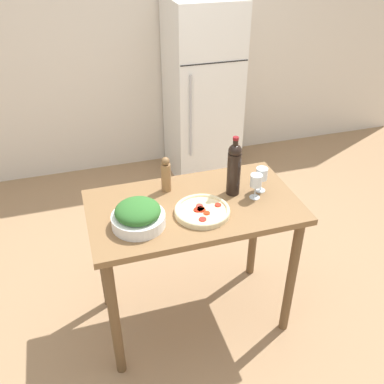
{
  "coord_description": "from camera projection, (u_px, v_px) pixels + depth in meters",
  "views": [
    {
      "loc": [
        -0.58,
        -1.84,
        2.23
      ],
      "look_at": [
        0.0,
        0.03,
        0.95
      ],
      "focal_mm": 40.0,
      "sensor_mm": 36.0,
      "label": 1
    }
  ],
  "objects": [
    {
      "name": "wall_back",
      "position": [
        122.0,
        35.0,
        3.87
      ],
      "size": [
        6.4,
        0.06,
        2.6
      ],
      "color": "silver",
      "rests_on": "ground_plane"
    },
    {
      "name": "wine_glass_near",
      "position": [
        256.0,
        182.0,
        2.34
      ],
      "size": [
        0.07,
        0.07,
        0.15
      ],
      "color": "silver",
      "rests_on": "prep_counter"
    },
    {
      "name": "salad_bowl",
      "position": [
        138.0,
        215.0,
        2.15
      ],
      "size": [
        0.27,
        0.27,
        0.14
      ],
      "color": "white",
      "rests_on": "prep_counter"
    },
    {
      "name": "homemade_pizza",
      "position": [
        202.0,
        211.0,
        2.26
      ],
      "size": [
        0.3,
        0.3,
        0.03
      ],
      "color": "beige",
      "rests_on": "prep_counter"
    },
    {
      "name": "prep_counter",
      "position": [
        194.0,
        225.0,
        2.42
      ],
      "size": [
        1.16,
        0.65,
        0.89
      ],
      "color": "brown",
      "rests_on": "ground_plane"
    },
    {
      "name": "refrigerator",
      "position": [
        202.0,
        92.0,
        3.99
      ],
      "size": [
        0.6,
        0.68,
        1.66
      ],
      "color": "white",
      "rests_on": "ground_plane"
    },
    {
      "name": "ground_plane",
      "position": [
        193.0,
        314.0,
        2.83
      ],
      "size": [
        14.0,
        14.0,
        0.0
      ],
      "primitive_type": "plane",
      "color": "#9E7A56"
    },
    {
      "name": "wine_glass_far",
      "position": [
        262.0,
        175.0,
        2.4
      ],
      "size": [
        0.07,
        0.07,
        0.15
      ],
      "color": "silver",
      "rests_on": "prep_counter"
    },
    {
      "name": "pepper_mill",
      "position": [
        166.0,
        175.0,
        2.41
      ],
      "size": [
        0.06,
        0.06,
        0.21
      ],
      "color": "olive",
      "rests_on": "prep_counter"
    },
    {
      "name": "wine_bottle",
      "position": [
        234.0,
        168.0,
        2.35
      ],
      "size": [
        0.08,
        0.08,
        0.35
      ],
      "color": "black",
      "rests_on": "prep_counter"
    }
  ]
}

